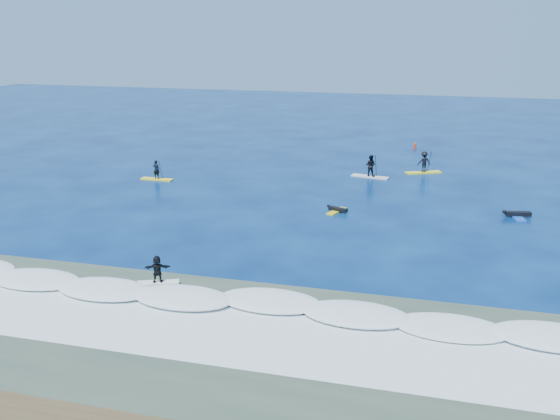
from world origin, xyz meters
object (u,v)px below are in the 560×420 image
(prone_paddler_near, at_px, (337,210))
(sup_paddler_right, at_px, (424,163))
(wave_surfer, at_px, (157,271))
(sup_paddler_left, at_px, (157,173))
(marker_buoy, at_px, (415,146))
(prone_paddler_far, at_px, (517,214))
(sup_paddler_center, at_px, (370,168))

(prone_paddler_near, bearing_deg, sup_paddler_right, -1.27)
(prone_paddler_near, xyz_separation_m, wave_surfer, (-6.29, -14.69, 0.69))
(wave_surfer, bearing_deg, sup_paddler_right, 46.56)
(sup_paddler_left, xyz_separation_m, wave_surfer, (9.59, -19.87, 0.24))
(sup_paddler_left, height_order, marker_buoy, sup_paddler_left)
(prone_paddler_far, height_order, wave_surfer, wave_surfer)
(wave_surfer, distance_m, marker_buoy, 40.21)
(sup_paddler_center, relative_size, prone_paddler_far, 1.32)
(sup_paddler_left, height_order, sup_paddler_right, sup_paddler_right)
(prone_paddler_near, distance_m, wave_surfer, 15.99)
(wave_surfer, bearing_deg, prone_paddler_near, 45.72)
(prone_paddler_far, distance_m, marker_buoy, 23.62)
(sup_paddler_center, distance_m, prone_paddler_near, 10.61)
(sup_paddler_right, height_order, wave_surfer, sup_paddler_right)
(wave_surfer, bearing_deg, sup_paddler_center, 52.86)
(prone_paddler_far, xyz_separation_m, wave_surfer, (-18.03, -16.62, 0.66))
(sup_paddler_left, relative_size, sup_paddler_center, 0.83)
(prone_paddler_near, height_order, marker_buoy, marker_buoy)
(wave_surfer, bearing_deg, prone_paddler_far, 21.55)
(sup_paddler_left, bearing_deg, wave_surfer, -63.92)
(sup_paddler_right, relative_size, prone_paddler_near, 1.55)
(sup_paddler_right, xyz_separation_m, wave_surfer, (-11.49, -27.98, -0.02))
(sup_paddler_left, xyz_separation_m, prone_paddler_far, (27.63, -3.26, -0.42))
(sup_paddler_right, distance_m, prone_paddler_near, 14.29)
(sup_paddler_right, bearing_deg, prone_paddler_near, -136.57)
(sup_paddler_right, relative_size, marker_buoy, 4.51)
(sup_paddler_left, distance_m, marker_buoy, 27.43)
(prone_paddler_near, relative_size, prone_paddler_far, 0.82)
(sup_paddler_center, height_order, prone_paddler_far, sup_paddler_center)
(prone_paddler_near, height_order, wave_surfer, wave_surfer)
(sup_paddler_right, distance_m, wave_surfer, 30.25)
(sup_paddler_center, bearing_deg, prone_paddler_far, -27.33)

